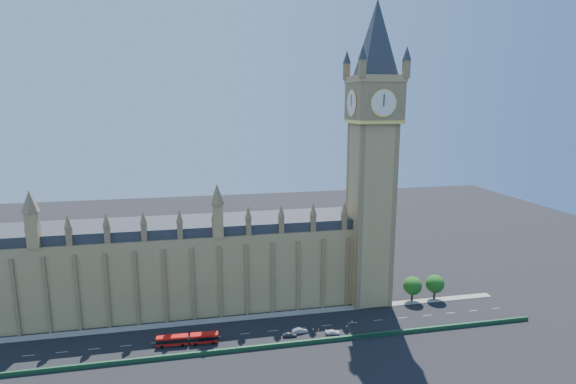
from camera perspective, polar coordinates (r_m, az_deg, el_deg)
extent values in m
plane|color=black|center=(133.82, -3.72, -17.35)|extent=(400.00, 400.00, 0.00)
cube|color=#A78950|center=(148.13, -14.74, -9.50)|extent=(120.00, 20.00, 25.00)
cube|color=#2D3035|center=(143.89, -15.02, -4.27)|extent=(120.00, 18.00, 3.00)
cube|color=#A78950|center=(145.38, 10.37, -2.90)|extent=(12.00, 12.00, 58.00)
cube|color=olive|center=(141.17, 10.88, 11.03)|extent=(14.00, 14.00, 12.00)
cylinder|color=silver|center=(134.58, 12.05, 10.99)|extent=(7.20, 0.30, 7.20)
cube|color=#A78950|center=(141.36, 10.98, 13.86)|extent=(14.50, 14.50, 2.00)
cube|color=#1E4C2D|center=(125.75, -3.12, -19.04)|extent=(160.00, 0.60, 1.20)
cube|color=gray|center=(142.15, -4.26, -15.52)|extent=(160.00, 3.00, 0.16)
cylinder|color=#382619|center=(156.21, 15.47, -12.59)|extent=(0.70, 0.70, 4.00)
sphere|color=#154A13|center=(154.86, 15.54, -11.40)|extent=(6.00, 6.00, 6.00)
sphere|color=#154A13|center=(155.23, 15.77, -11.12)|extent=(4.38, 4.38, 4.38)
cylinder|color=#382619|center=(159.82, 18.09, -12.19)|extent=(0.70, 0.70, 4.00)
sphere|color=#154A13|center=(158.50, 18.16, -11.02)|extent=(6.00, 6.00, 6.00)
sphere|color=#154A13|center=(158.91, 18.38, -10.75)|extent=(4.38, 4.38, 4.38)
cube|color=red|center=(130.38, -14.46, -17.83)|extent=(8.45, 2.76, 2.78)
cube|color=red|center=(129.73, -10.57, -17.81)|extent=(7.52, 2.71, 2.78)
cube|color=black|center=(130.22, -14.47, -17.70)|extent=(8.50, 2.81, 1.06)
cube|color=black|center=(129.57, -10.58, -17.68)|extent=(7.58, 2.76, 1.06)
cylinder|color=black|center=(130.07, -12.63, -17.88)|extent=(0.87, 2.26, 2.22)
cylinder|color=black|center=(130.14, -15.73, -18.42)|extent=(0.94, 0.33, 0.93)
cylinder|color=black|center=(132.15, -15.60, -17.93)|extent=(0.94, 0.33, 0.93)
cylinder|color=black|center=(129.56, -13.26, -18.44)|extent=(0.94, 0.33, 0.93)
cylinder|color=black|center=(131.57, -13.18, -17.94)|extent=(0.94, 0.33, 0.93)
cylinder|color=black|center=(129.30, -11.68, -18.43)|extent=(0.94, 0.33, 0.93)
cylinder|color=black|center=(131.32, -11.63, -17.94)|extent=(0.94, 0.33, 0.93)
cylinder|color=black|center=(129.08, -9.47, -18.40)|extent=(0.94, 0.33, 0.93)
cylinder|color=black|center=(131.10, -9.45, -17.90)|extent=(0.94, 0.33, 0.93)
imported|color=#3D4145|center=(131.10, 0.23, -17.64)|extent=(4.05, 1.86, 1.34)
imported|color=#9A9DA1|center=(132.97, 1.51, -17.17)|extent=(4.57, 1.88, 1.47)
imported|color=white|center=(132.96, 5.73, -17.29)|extent=(4.33, 2.17, 1.21)
cube|color=black|center=(139.63, 8.12, -16.15)|extent=(0.58, 0.58, 0.05)
cone|color=#E04A0B|center=(139.46, 8.12, -16.01)|extent=(0.63, 0.63, 0.80)
cylinder|color=white|center=(139.41, 8.13, -15.97)|extent=(0.39, 0.39, 0.14)
cube|color=black|center=(134.74, 3.89, -17.13)|extent=(0.47, 0.47, 0.04)
cone|color=#E4560C|center=(134.59, 3.89, -17.02)|extent=(0.52, 0.52, 0.67)
cylinder|color=white|center=(134.55, 3.89, -16.98)|extent=(0.32, 0.32, 0.11)
cube|color=black|center=(136.96, 7.47, -16.71)|extent=(0.57, 0.57, 0.04)
cone|color=#FF510D|center=(136.79, 7.48, -16.57)|extent=(0.63, 0.63, 0.78)
cylinder|color=white|center=(136.74, 7.48, -16.53)|extent=(0.38, 0.38, 0.13)
cube|color=black|center=(134.78, 3.21, -17.11)|extent=(0.41, 0.41, 0.04)
cone|color=orange|center=(134.64, 3.21, -17.00)|extent=(0.45, 0.45, 0.66)
cylinder|color=white|center=(134.59, 3.21, -16.96)|extent=(0.32, 0.32, 0.11)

